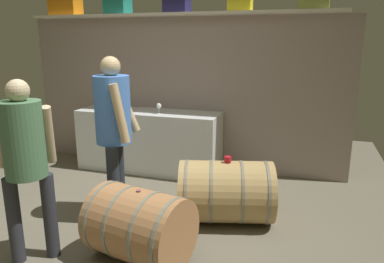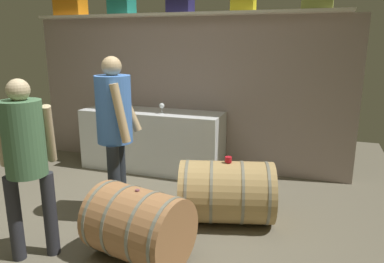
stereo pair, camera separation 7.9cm
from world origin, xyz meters
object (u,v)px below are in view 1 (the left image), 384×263
at_px(work_cabinet, 149,141).
at_px(toolcase_orange, 66,7).
at_px(red_funnel, 121,108).
at_px(winemaker_pouring, 25,153).
at_px(toolcase_navy, 177,3).
at_px(visitor_tasting, 114,122).
at_px(wine_glass, 159,106).
at_px(wine_barrel_near, 226,191).
at_px(toolcase_teal, 117,1).
at_px(tasting_cup, 228,159).
at_px(wine_barrel_far, 140,225).
at_px(wine_bottle_dark, 112,99).

bearing_deg(work_cabinet, toolcase_orange, 171.50).
xyz_separation_m(red_funnel, winemaker_pouring, (0.31, -2.13, 0.03)).
xyz_separation_m(toolcase_navy, visitor_tasting, (-0.08, -1.62, -1.25)).
relative_size(work_cabinet, wine_glass, 14.33).
relative_size(work_cabinet, wine_barrel_near, 1.88).
bearing_deg(toolcase_teal, winemaker_pouring, -78.28).
bearing_deg(winemaker_pouring, wine_glass, 48.34).
height_order(wine_glass, red_funnel, wine_glass).
distance_m(tasting_cup, visitor_tasting, 1.18).
distance_m(toolcase_orange, wine_glass, 2.05).
xyz_separation_m(wine_barrel_far, tasting_cup, (0.54, 0.88, 0.35)).
height_order(wine_glass, tasting_cup, wine_glass).
xyz_separation_m(work_cabinet, tasting_cup, (1.38, -1.17, 0.24)).
relative_size(toolcase_teal, tasting_cup, 5.20).
bearing_deg(work_cabinet, winemaker_pouring, -90.27).
height_order(toolcase_navy, winemaker_pouring, toolcase_navy).
bearing_deg(wine_barrel_near, wine_barrel_far, -136.33).
relative_size(toolcase_orange, toolcase_teal, 1.16).
distance_m(work_cabinet, red_funnel, 0.60).
bearing_deg(winemaker_pouring, visitor_tasting, 35.63).
relative_size(tasting_cup, visitor_tasting, 0.04).
xyz_separation_m(red_funnel, visitor_tasting, (0.61, -1.24, 0.12)).
xyz_separation_m(wine_barrel_near, visitor_tasting, (-1.08, -0.25, 0.69)).
bearing_deg(red_funnel, toolcase_teal, 116.12).
bearing_deg(toolcase_teal, wine_barrel_near, -35.70).
distance_m(wine_barrel_near, visitor_tasting, 1.31).
relative_size(toolcase_orange, wine_glass, 2.96).
bearing_deg(wine_bottle_dark, wine_barrel_near, -32.61).
xyz_separation_m(winemaker_pouring, visitor_tasting, (0.29, 0.89, 0.08)).
bearing_deg(wine_glass, wine_bottle_dark, 166.42).
bearing_deg(toolcase_teal, wine_barrel_far, -58.59).
relative_size(red_funnel, wine_barrel_far, 0.12).
relative_size(toolcase_orange, tasting_cup, 6.04).
bearing_deg(wine_barrel_far, work_cabinet, 124.55).
height_order(toolcase_navy, wine_glass, toolcase_navy).
height_order(wine_barrel_far, tasting_cup, tasting_cup).
relative_size(toolcase_navy, wine_glass, 2.25).
relative_size(toolcase_navy, work_cabinet, 0.16).
xyz_separation_m(toolcase_navy, wine_glass, (-0.16, -0.30, -1.32)).
distance_m(toolcase_orange, red_funnel, 1.74).
height_order(toolcase_teal, winemaker_pouring, toolcase_teal).
height_order(wine_barrel_near, winemaker_pouring, winemaker_pouring).
relative_size(red_funnel, visitor_tasting, 0.07).
distance_m(wine_bottle_dark, wine_barrel_far, 2.67).
bearing_deg(work_cabinet, tasting_cup, -40.29).
xyz_separation_m(toolcase_orange, red_funnel, (1.03, -0.37, -1.36)).
bearing_deg(visitor_tasting, toolcase_orange, -153.93).
distance_m(toolcase_navy, wine_glass, 1.36).
distance_m(toolcase_navy, visitor_tasting, 2.04).
relative_size(wine_bottle_dark, wine_barrel_far, 0.30).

